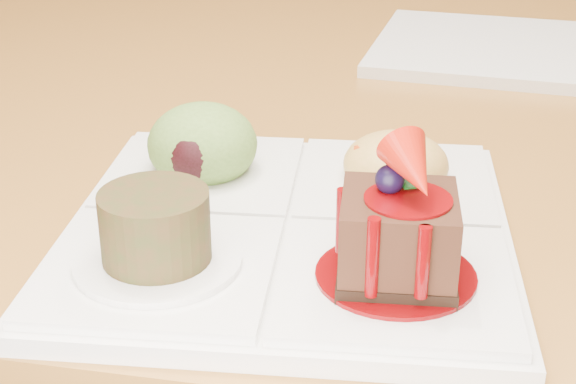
# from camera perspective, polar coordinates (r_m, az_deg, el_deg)

# --- Properties ---
(dining_table) EXTENTS (1.00, 1.80, 0.75)m
(dining_table) POSITION_cam_1_polar(r_m,az_deg,el_deg) (1.28, 6.14, 10.06)
(dining_table) COLOR brown
(dining_table) RESTS_ON ground
(sampler_plate) EXTENTS (0.30, 0.30, 0.11)m
(sampler_plate) POSITION_cam_1_polar(r_m,az_deg,el_deg) (0.55, -0.18, -1.08)
(sampler_plate) COLOR silver
(sampler_plate) RESTS_ON dining_table
(second_plate) EXTENTS (0.26, 0.26, 0.01)m
(second_plate) POSITION_cam_1_polar(r_m,az_deg,el_deg) (0.97, 12.93, 9.03)
(second_plate) COLOR silver
(second_plate) RESTS_ON dining_table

